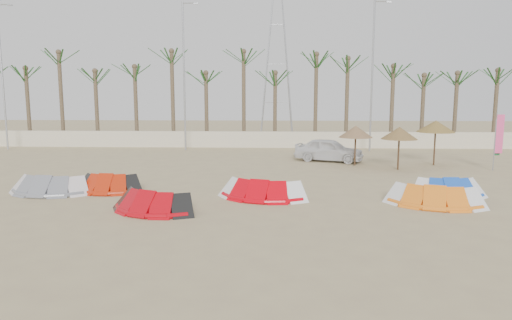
{
  "coord_description": "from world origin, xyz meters",
  "views": [
    {
      "loc": [
        0.86,
        -14.5,
        4.27
      ],
      "look_at": [
        0.0,
        6.0,
        1.3
      ],
      "focal_mm": 32.0,
      "sensor_mm": 36.0,
      "label": 1
    }
  ],
  "objects_px": {
    "kite_orange": "(432,194)",
    "kite_blue": "(447,186)",
    "kite_red_mid": "(154,199)",
    "parasol_left": "(356,132)",
    "kite_red_right": "(262,187)",
    "parasol_mid": "(399,133)",
    "kite_red_left": "(110,182)",
    "parasol_right": "(436,126)",
    "car": "(329,150)",
    "kite_grey": "(51,183)"
  },
  "relations": [
    {
      "from": "kite_grey",
      "to": "parasol_mid",
      "type": "relative_size",
      "value": 1.48
    },
    {
      "from": "kite_red_left",
      "to": "kite_blue",
      "type": "distance_m",
      "value": 14.58
    },
    {
      "from": "kite_red_left",
      "to": "parasol_mid",
      "type": "height_order",
      "value": "parasol_mid"
    },
    {
      "from": "kite_red_left",
      "to": "parasol_right",
      "type": "relative_size",
      "value": 1.11
    },
    {
      "from": "kite_red_left",
      "to": "kite_orange",
      "type": "xyz_separation_m",
      "value": [
        13.44,
        -1.86,
        0.0
      ]
    },
    {
      "from": "kite_orange",
      "to": "car",
      "type": "bearing_deg",
      "value": 103.24
    },
    {
      "from": "kite_red_right",
      "to": "kite_red_left",
      "type": "bearing_deg",
      "value": 172.06
    },
    {
      "from": "parasol_left",
      "to": "parasol_mid",
      "type": "xyz_separation_m",
      "value": [
        2.2,
        -1.41,
        0.04
      ]
    },
    {
      "from": "parasol_right",
      "to": "parasol_left",
      "type": "bearing_deg",
      "value": -175.93
    },
    {
      "from": "kite_grey",
      "to": "kite_red_right",
      "type": "bearing_deg",
      "value": -3.33
    },
    {
      "from": "parasol_left",
      "to": "parasol_mid",
      "type": "bearing_deg",
      "value": -32.56
    },
    {
      "from": "kite_red_mid",
      "to": "parasol_left",
      "type": "height_order",
      "value": "parasol_left"
    },
    {
      "from": "kite_orange",
      "to": "parasol_left",
      "type": "xyz_separation_m",
      "value": [
        -1.32,
        9.69,
        1.63
      ]
    },
    {
      "from": "kite_red_left",
      "to": "kite_grey",
      "type": "bearing_deg",
      "value": -170.55
    },
    {
      "from": "kite_grey",
      "to": "kite_orange",
      "type": "height_order",
      "value": "same"
    },
    {
      "from": "kite_red_right",
      "to": "parasol_left",
      "type": "distance_m",
      "value": 10.4
    },
    {
      "from": "kite_red_mid",
      "to": "kite_blue",
      "type": "bearing_deg",
      "value": 14.03
    },
    {
      "from": "kite_red_right",
      "to": "car",
      "type": "height_order",
      "value": "car"
    },
    {
      "from": "kite_red_mid",
      "to": "car",
      "type": "distance_m",
      "value": 15.07
    },
    {
      "from": "kite_red_right",
      "to": "parasol_mid",
      "type": "xyz_separation_m",
      "value": [
        7.54,
        7.37,
        1.67
      ]
    },
    {
      "from": "kite_red_right",
      "to": "car",
      "type": "xyz_separation_m",
      "value": [
        3.98,
        10.49,
        0.32
      ]
    },
    {
      "from": "kite_grey",
      "to": "car",
      "type": "distance_m",
      "value": 16.54
    },
    {
      "from": "kite_red_right",
      "to": "kite_blue",
      "type": "distance_m",
      "value": 7.82
    },
    {
      "from": "kite_grey",
      "to": "parasol_right",
      "type": "relative_size",
      "value": 1.33
    },
    {
      "from": "kite_red_left",
      "to": "kite_red_mid",
      "type": "height_order",
      "value": "same"
    },
    {
      "from": "kite_red_right",
      "to": "parasol_mid",
      "type": "distance_m",
      "value": 10.67
    },
    {
      "from": "kite_grey",
      "to": "car",
      "type": "bearing_deg",
      "value": 37.0
    },
    {
      "from": "kite_red_left",
      "to": "kite_red_right",
      "type": "xyz_separation_m",
      "value": [
        6.78,
        -0.95,
        0.0
      ]
    },
    {
      "from": "parasol_left",
      "to": "car",
      "type": "height_order",
      "value": "parasol_left"
    },
    {
      "from": "parasol_right",
      "to": "kite_red_mid",
      "type": "bearing_deg",
      "value": -140.93
    },
    {
      "from": "kite_blue",
      "to": "car",
      "type": "height_order",
      "value": "car"
    },
    {
      "from": "kite_orange",
      "to": "kite_blue",
      "type": "bearing_deg",
      "value": 53.36
    },
    {
      "from": "kite_red_right",
      "to": "parasol_left",
      "type": "bearing_deg",
      "value": 58.67
    },
    {
      "from": "kite_red_left",
      "to": "car",
      "type": "relative_size",
      "value": 0.7
    },
    {
      "from": "kite_red_left",
      "to": "kite_red_mid",
      "type": "bearing_deg",
      "value": -49.13
    },
    {
      "from": "kite_grey",
      "to": "parasol_mid",
      "type": "height_order",
      "value": "parasol_mid"
    },
    {
      "from": "kite_blue",
      "to": "kite_red_left",
      "type": "bearing_deg",
      "value": 178.67
    },
    {
      "from": "kite_red_right",
      "to": "parasol_mid",
      "type": "bearing_deg",
      "value": 44.32
    },
    {
      "from": "kite_orange",
      "to": "parasol_mid",
      "type": "bearing_deg",
      "value": 83.93
    },
    {
      "from": "kite_orange",
      "to": "kite_red_mid",
      "type": "bearing_deg",
      "value": -172.44
    },
    {
      "from": "kite_blue",
      "to": "parasol_mid",
      "type": "xyz_separation_m",
      "value": [
        -0.25,
        6.76,
        1.67
      ]
    },
    {
      "from": "kite_grey",
      "to": "kite_red_mid",
      "type": "height_order",
      "value": "same"
    },
    {
      "from": "kite_red_right",
      "to": "car",
      "type": "distance_m",
      "value": 11.22
    },
    {
      "from": "parasol_right",
      "to": "car",
      "type": "bearing_deg",
      "value": 167.43
    },
    {
      "from": "kite_red_right",
      "to": "parasol_right",
      "type": "height_order",
      "value": "parasol_right"
    },
    {
      "from": "kite_red_right",
      "to": "kite_orange",
      "type": "distance_m",
      "value": 6.72
    },
    {
      "from": "kite_grey",
      "to": "car",
      "type": "relative_size",
      "value": 0.83
    },
    {
      "from": "parasol_mid",
      "to": "car",
      "type": "distance_m",
      "value": 4.93
    },
    {
      "from": "kite_red_mid",
      "to": "kite_red_right",
      "type": "xyz_separation_m",
      "value": [
        3.95,
        2.33,
        0.0
      ]
    },
    {
      "from": "kite_orange",
      "to": "parasol_left",
      "type": "relative_size",
      "value": 1.6
    }
  ]
}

